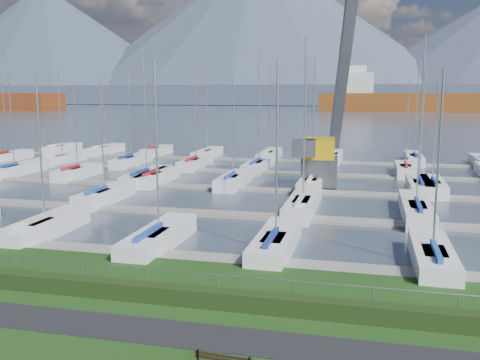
% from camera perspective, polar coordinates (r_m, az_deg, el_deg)
% --- Properties ---
extents(path, '(160.00, 2.00, 0.04)m').
position_cam_1_polar(path, '(20.11, -10.43, -15.45)').
color(path, black).
rests_on(path, grass).
extents(water, '(800.00, 540.00, 0.20)m').
position_cam_1_polar(water, '(279.84, 12.07, 7.48)').
color(water, '#3B4757').
extents(hedge, '(80.00, 0.70, 0.70)m').
position_cam_1_polar(hedge, '(22.17, -7.69, -11.98)').
color(hedge, '#1D3011').
rests_on(hedge, grass).
extents(fence, '(80.00, 0.04, 0.04)m').
position_cam_1_polar(fence, '(22.23, -7.36, -9.58)').
color(fence, gray).
rests_on(fence, grass).
extents(foothill, '(900.00, 80.00, 12.00)m').
position_cam_1_polar(foothill, '(349.69, 12.44, 8.88)').
color(foothill, '#444D63').
rests_on(foothill, water).
extents(mountains, '(1190.00, 360.00, 115.00)m').
position_cam_1_polar(mountains, '(425.94, 13.89, 14.38)').
color(mountains, '#3A4755').
rests_on(mountains, water).
extents(docks, '(90.00, 41.60, 0.25)m').
position_cam_1_polar(docks, '(47.03, 4.00, -1.13)').
color(docks, '#65635E').
rests_on(docks, water).
extents(crane, '(5.80, 13.23, 22.35)m').
position_cam_1_polar(crane, '(49.96, 9.23, 5.81)').
color(crane, '#515458').
rests_on(crane, water).
extents(cargo_ship_mid, '(99.25, 22.53, 21.50)m').
position_cam_1_polar(cargo_ship_mid, '(239.07, 19.49, 7.79)').
color(cargo_ship_mid, brown).
rests_on(cargo_ship_mid, water).
extents(sailboat_fleet, '(74.97, 50.33, 13.31)m').
position_cam_1_polar(sailboat_fleet, '(49.36, 2.55, 5.95)').
color(sailboat_fleet, navy).
rests_on(sailboat_fleet, water).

